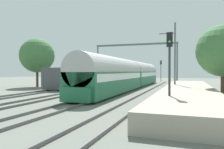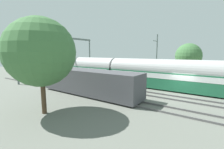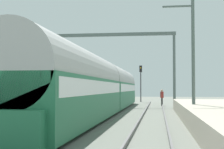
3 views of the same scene
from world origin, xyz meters
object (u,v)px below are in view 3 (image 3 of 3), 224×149
at_px(catenary_gantry, 100,51).
at_px(person_crossing, 162,96).
at_px(passenger_train, 101,87).
at_px(railway_signal_far, 141,79).

bearing_deg(catenary_gantry, person_crossing, -1.46).
bearing_deg(catenary_gantry, passenger_train, -79.93).
height_order(person_crossing, catenary_gantry, catenary_gantry).
bearing_deg(passenger_train, person_crossing, 67.05).
bearing_deg(railway_signal_far, passenger_train, -95.20).
distance_m(person_crossing, railway_signal_far, 10.65).
xyz_separation_m(passenger_train, person_crossing, (4.66, 11.00, -0.94)).
distance_m(person_crossing, catenary_gantry, 8.23).
relative_size(passenger_train, person_crossing, 18.99).
relative_size(person_crossing, catenary_gantry, 0.11).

